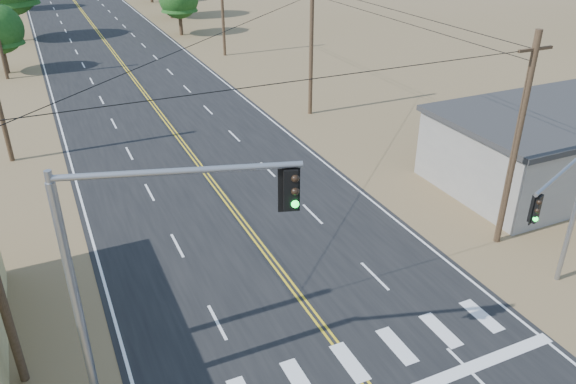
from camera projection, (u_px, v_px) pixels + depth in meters
road at (184, 144)px, 37.61m from camera, size 15.00×200.00×0.02m
building_right at (566, 145)px, 32.46m from camera, size 15.00×8.00×4.00m
utility_pole_right_near at (516, 142)px, 24.65m from camera, size 1.80×0.30×10.00m
utility_pole_right_mid at (311, 46)px, 40.75m from camera, size 1.80×0.30×10.00m
utility_pole_right_far at (222, 5)px, 56.86m from camera, size 1.80×0.30×10.00m
signal_mast_left at (137, 252)px, 16.03m from camera, size 6.59×2.31×8.35m
signal_mast_right at (566, 204)px, 21.18m from camera, size 5.29×2.37×6.45m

